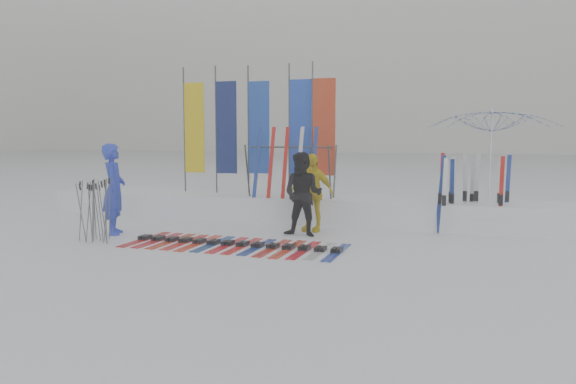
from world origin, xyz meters
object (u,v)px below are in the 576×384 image
(person_black, at_px, (303,194))
(ski_rack, at_px, (291,164))
(person_blue, at_px, (114,189))
(tent_canopy, at_px, (491,163))
(ski_row, at_px, (235,244))
(person_yellow, at_px, (312,192))

(person_black, bearing_deg, ski_rack, 118.07)
(person_black, bearing_deg, person_blue, -163.04)
(tent_canopy, bearing_deg, person_blue, -148.67)
(person_black, xyz_separation_m, ski_row, (-0.90, -1.37, -0.82))
(person_blue, height_order, person_black, person_blue)
(person_black, xyz_separation_m, tent_canopy, (3.65, 3.51, 0.53))
(tent_canopy, xyz_separation_m, ski_row, (-4.55, -4.89, -1.35))
(person_yellow, height_order, tent_canopy, tent_canopy)
(tent_canopy, height_order, ski_row, tent_canopy)
(person_blue, distance_m, person_black, 3.93)
(person_yellow, distance_m, ski_rack, 1.37)
(person_blue, relative_size, ski_row, 0.46)
(ski_rack, bearing_deg, tent_canopy, 22.85)
(person_blue, bearing_deg, ski_rack, -76.64)
(tent_canopy, distance_m, ski_row, 6.81)
(person_black, relative_size, ski_rack, 0.84)
(ski_row, distance_m, ski_rack, 3.30)
(person_blue, distance_m, ski_rack, 4.02)
(tent_canopy, distance_m, ski_rack, 4.84)
(person_blue, distance_m, person_yellow, 4.14)
(person_blue, distance_m, ski_row, 3.05)
(person_black, height_order, ski_row, person_black)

